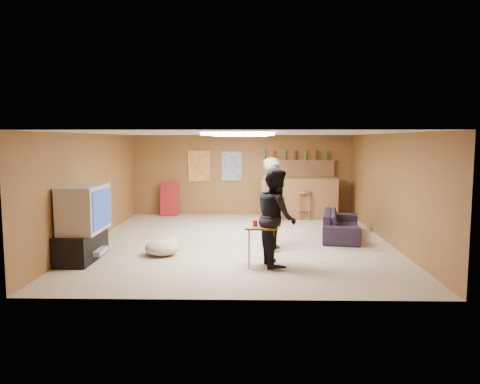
{
  "coord_description": "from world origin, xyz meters",
  "views": [
    {
      "loc": [
        0.2,
        -9.39,
        2.08
      ],
      "look_at": [
        0.0,
        0.2,
        1.0
      ],
      "focal_mm": 35.0,
      "sensor_mm": 36.0,
      "label": 1
    }
  ],
  "objects_px": {
    "person_olive": "(274,204)",
    "sofa": "(341,225)",
    "bar_counter": "(299,197)",
    "person_black": "(276,217)",
    "tv_body": "(84,208)",
    "tray_table": "(261,246)"
  },
  "relations": [
    {
      "from": "person_black",
      "to": "sofa",
      "type": "distance_m",
      "value": 2.75
    },
    {
      "from": "person_olive",
      "to": "person_black",
      "type": "bearing_deg",
      "value": -177.86
    },
    {
      "from": "tv_body",
      "to": "bar_counter",
      "type": "bearing_deg",
      "value": 47.0
    },
    {
      "from": "person_olive",
      "to": "tray_table",
      "type": "xyz_separation_m",
      "value": [
        -0.27,
        -1.14,
        -0.54
      ]
    },
    {
      "from": "bar_counter",
      "to": "person_black",
      "type": "distance_m",
      "value": 4.81
    },
    {
      "from": "bar_counter",
      "to": "sofa",
      "type": "distance_m",
      "value": 2.59
    },
    {
      "from": "bar_counter",
      "to": "person_olive",
      "type": "height_order",
      "value": "person_olive"
    },
    {
      "from": "tv_body",
      "to": "person_olive",
      "type": "bearing_deg",
      "value": 13.35
    },
    {
      "from": "bar_counter",
      "to": "person_olive",
      "type": "distance_m",
      "value": 3.78
    },
    {
      "from": "tv_body",
      "to": "person_black",
      "type": "relative_size",
      "value": 0.68
    },
    {
      "from": "person_olive",
      "to": "sofa",
      "type": "bearing_deg",
      "value": -48.7
    },
    {
      "from": "sofa",
      "to": "person_olive",
      "type": "bearing_deg",
      "value": 138.66
    },
    {
      "from": "tv_body",
      "to": "person_olive",
      "type": "distance_m",
      "value": 3.4
    },
    {
      "from": "tv_body",
      "to": "sofa",
      "type": "relative_size",
      "value": 0.58
    },
    {
      "from": "sofa",
      "to": "tray_table",
      "type": "relative_size",
      "value": 2.85
    },
    {
      "from": "tv_body",
      "to": "person_olive",
      "type": "height_order",
      "value": "person_olive"
    },
    {
      "from": "person_olive",
      "to": "sofa",
      "type": "height_order",
      "value": "person_olive"
    },
    {
      "from": "bar_counter",
      "to": "person_olive",
      "type": "relative_size",
      "value": 1.14
    },
    {
      "from": "tv_body",
      "to": "sofa",
      "type": "xyz_separation_m",
      "value": [
        4.81,
        1.96,
        -0.62
      ]
    },
    {
      "from": "person_olive",
      "to": "person_black",
      "type": "relative_size",
      "value": 1.08
    },
    {
      "from": "person_olive",
      "to": "sofa",
      "type": "xyz_separation_m",
      "value": [
        1.5,
        1.18,
        -0.6
      ]
    },
    {
      "from": "person_black",
      "to": "tv_body",
      "type": "bearing_deg",
      "value": 74.85
    }
  ]
}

